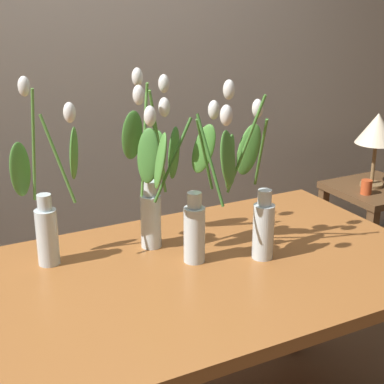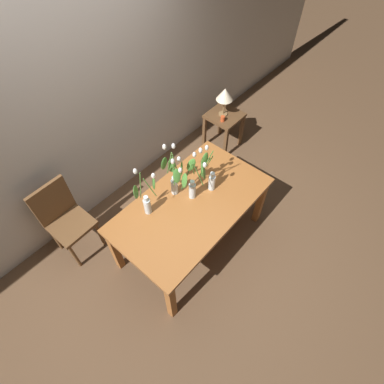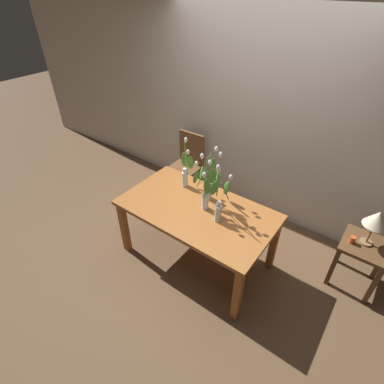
# 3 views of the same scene
# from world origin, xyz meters

# --- Properties ---
(room_wall_rear) EXTENTS (9.00, 0.10, 2.70)m
(room_wall_rear) POSITION_xyz_m (0.00, 1.30, 1.35)
(room_wall_rear) COLOR beige
(room_wall_rear) RESTS_ON ground
(dining_table) EXTENTS (1.60, 0.90, 0.74)m
(dining_table) POSITION_xyz_m (0.00, 0.00, 0.65)
(dining_table) COLOR #A3602D
(dining_table) RESTS_ON ground
(tulip_vase_0) EXTENTS (0.20, 0.17, 0.56)m
(tulip_vase_0) POSITION_xyz_m (0.26, 0.00, 0.92)
(tulip_vase_0) COLOR silver
(tulip_vase_0) RESTS_ON dining_table
(tulip_vase_1) EXTENTS (0.21, 0.16, 0.58)m
(tulip_vase_1) POSITION_xyz_m (-0.34, 0.25, 0.93)
(tulip_vase_1) COLOR silver
(tulip_vase_1) RESTS_ON dining_table
(tulip_vase_2) EXTENTS (0.27, 0.25, 0.51)m
(tulip_vase_2) POSITION_xyz_m (0.07, 0.05, 0.95)
(tulip_vase_2) COLOR silver
(tulip_vase_2) RESTS_ON dining_table
(tulip_vase_3) EXTENTS (0.19, 0.24, 0.58)m
(tulip_vase_3) POSITION_xyz_m (0.00, 0.22, 0.97)
(tulip_vase_3) COLOR silver
(tulip_vase_3) RESTS_ON dining_table
(side_table) EXTENTS (0.44, 0.44, 0.55)m
(side_table) POSITION_xyz_m (1.53, 0.73, 0.43)
(side_table) COLOR brown
(side_table) RESTS_ON ground
(table_lamp) EXTENTS (0.22, 0.22, 0.40)m
(table_lamp) POSITION_xyz_m (1.51, 0.75, 0.86)
(table_lamp) COLOR olive
(table_lamp) RESTS_ON side_table
(pillar_candle) EXTENTS (0.06, 0.06, 0.07)m
(pillar_candle) POSITION_xyz_m (1.40, 0.67, 0.59)
(pillar_candle) COLOR #CC4C23
(pillar_candle) RESTS_ON side_table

